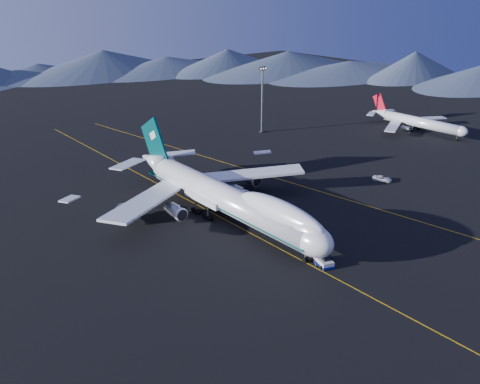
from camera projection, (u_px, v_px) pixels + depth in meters
ground at (226, 220)px, 127.72m from camera, size 500.00×500.00×0.00m
taxiway_line_main at (226, 220)px, 127.71m from camera, size 0.25×220.00×0.01m
taxiway_line_side at (288, 182)px, 152.45m from camera, size 28.08×198.09×0.01m
mountain_ridge at (466, 114)px, 206.15m from camera, size 374.91×567.11×12.00m
boeing_747 at (226, 198)px, 125.63m from camera, size 59.62×72.43×19.37m
pushback_tug at (323, 262)px, 107.22m from camera, size 4.07×5.60×2.20m
second_jet at (417, 122)px, 203.80m from camera, size 37.43×42.28×12.03m
service_van at (382, 179)px, 152.74m from camera, size 4.87×6.10×1.54m
floodlight_mast at (262, 100)px, 199.33m from camera, size 3.03×2.28×24.56m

